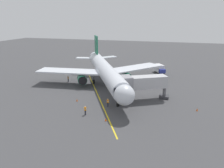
% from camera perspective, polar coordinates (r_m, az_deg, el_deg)
% --- Properties ---
extents(ground_plane, '(220.00, 220.00, 0.00)m').
position_cam_1_polar(ground_plane, '(56.75, -0.39, -0.16)').
color(ground_plane, '#424244').
extents(apron_lead_in_line, '(19.46, 35.18, 0.01)m').
position_cam_1_polar(apron_lead_in_line, '(50.11, -3.89, -2.57)').
color(apron_lead_in_line, yellow).
rests_on(apron_lead_in_line, ground).
extents(airplane, '(31.12, 36.93, 11.50)m').
position_cam_1_polar(airplane, '(54.65, -1.82, 3.51)').
color(airplane, silver).
rests_on(airplane, ground).
extents(jet_bridge, '(10.89, 7.55, 5.40)m').
position_cam_1_polar(jet_bridge, '(45.51, 7.42, 0.25)').
color(jet_bridge, '#B7B7BC').
rests_on(jet_bridge, ground).
extents(ground_crew_marshaller, '(0.42, 0.29, 1.71)m').
position_cam_1_polar(ground_crew_marshaller, '(39.49, -7.07, -6.88)').
color(ground_crew_marshaller, '#23232D').
rests_on(ground_crew_marshaller, ground).
extents(ground_crew_wing_walker, '(0.43, 0.31, 1.71)m').
position_cam_1_polar(ground_crew_wing_walker, '(42.60, -1.11, -4.90)').
color(ground_crew_wing_walker, '#23232D').
rests_on(ground_crew_wing_walker, ground).
extents(ground_crew_loader, '(0.45, 0.47, 1.71)m').
position_cam_1_polar(ground_crew_loader, '(59.94, -11.48, 1.32)').
color(ground_crew_loader, '#23232D').
rests_on(ground_crew_loader, ground).
extents(box_truck_near_nose, '(4.13, 4.92, 2.62)m').
position_cam_1_polar(box_truck_near_nose, '(70.00, 12.37, 3.96)').
color(box_truck_near_nose, '#2D3899').
rests_on(box_truck_near_nose, ground).
extents(safety_cone_nose_left, '(0.32, 0.32, 0.55)m').
position_cam_1_polar(safety_cone_nose_left, '(46.14, -9.21, -4.18)').
color(safety_cone_nose_left, '#F2590F').
rests_on(safety_cone_nose_left, ground).
extents(safety_cone_nose_right, '(0.32, 0.32, 0.55)m').
position_cam_1_polar(safety_cone_nose_right, '(37.23, -1.66, -9.34)').
color(safety_cone_nose_right, '#F2590F').
rests_on(safety_cone_nose_right, ground).
extents(safety_cone_wing_port, '(0.32, 0.32, 0.55)m').
position_cam_1_polar(safety_cone_wing_port, '(43.99, 21.52, -6.29)').
color(safety_cone_wing_port, '#F2590F').
rests_on(safety_cone_wing_port, ground).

